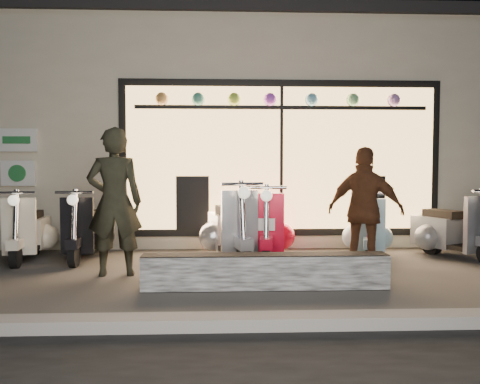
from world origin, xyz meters
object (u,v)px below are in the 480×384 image
(scooter_silver, at_px, (230,229))
(man, at_px, (114,202))
(scooter_red, at_px, (268,230))
(woman, at_px, (365,211))
(graffiti_barrier, at_px, (265,271))

(scooter_silver, bearing_deg, man, -158.87)
(scooter_red, bearing_deg, woman, -36.38)
(scooter_silver, relative_size, man, 0.85)
(woman, bearing_deg, scooter_red, -14.56)
(scooter_silver, bearing_deg, scooter_red, -2.55)
(scooter_silver, distance_m, scooter_red, 0.59)
(scooter_red, xyz_separation_m, woman, (1.17, -1.10, 0.39))
(scooter_red, xyz_separation_m, man, (-2.08, -1.06, 0.51))
(man, height_order, woman, man)
(scooter_red, distance_m, man, 2.39)
(man, distance_m, woman, 3.25)
(graffiti_barrier, xyz_separation_m, man, (-1.88, 0.73, 0.75))
(man, relative_size, woman, 1.14)
(scooter_red, height_order, man, man)
(graffiti_barrier, relative_size, woman, 1.69)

